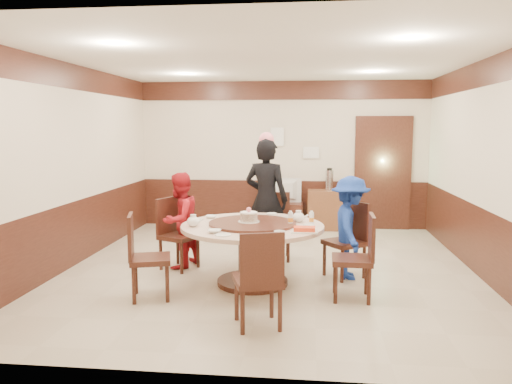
# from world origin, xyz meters

# --- Properties ---
(room) EXTENTS (6.00, 6.04, 2.84)m
(room) POSITION_xyz_m (0.01, 0.01, 1.08)
(room) COLOR #C0B29A
(room) RESTS_ON ground
(banquet_table) EXTENTS (1.74, 1.74, 0.78)m
(banquet_table) POSITION_xyz_m (-0.15, -0.69, 0.53)
(banquet_table) COLOR #3A1A12
(banquet_table) RESTS_ON ground
(chair_0) EXTENTS (0.62, 0.61, 0.97)m
(chair_0) POSITION_xyz_m (1.01, -0.25, 0.30)
(chair_0) COLOR #3A1A12
(chair_0) RESTS_ON ground
(chair_1) EXTENTS (0.47, 0.48, 0.97)m
(chair_1) POSITION_xyz_m (0.05, 0.54, 0.30)
(chair_1) COLOR #3A1A12
(chair_1) RESTS_ON ground
(chair_2) EXTENTS (0.59, 0.58, 0.97)m
(chair_2) POSITION_xyz_m (-1.25, -0.12, 0.30)
(chair_2) COLOR #3A1A12
(chair_2) RESTS_ON ground
(chair_3) EXTENTS (0.55, 0.55, 0.97)m
(chair_3) POSITION_xyz_m (-1.26, -1.32, 0.30)
(chair_3) COLOR #3A1A12
(chair_3) RESTS_ON ground
(chair_4) EXTENTS (0.55, 0.56, 0.97)m
(chair_4) POSITION_xyz_m (0.05, -2.01, 0.30)
(chair_4) COLOR #3A1A12
(chair_4) RESTS_ON ground
(chair_5) EXTENTS (0.46, 0.45, 0.97)m
(chair_5) POSITION_xyz_m (1.04, -1.10, 0.30)
(chair_5) COLOR #3A1A12
(chair_5) RESTS_ON ground
(person_standing) EXTENTS (0.74, 0.58, 1.77)m
(person_standing) POSITION_xyz_m (-0.09, 0.50, 0.89)
(person_standing) COLOR black
(person_standing) RESTS_ON ground
(person_red) EXTENTS (0.70, 0.78, 1.32)m
(person_red) POSITION_xyz_m (-1.24, -0.04, 0.66)
(person_red) COLOR #B1171F
(person_red) RESTS_ON ground
(person_blue) EXTENTS (0.52, 0.87, 1.32)m
(person_blue) POSITION_xyz_m (1.06, -0.30, 0.66)
(person_blue) COLOR navy
(person_blue) RESTS_ON ground
(birthday_cake) EXTENTS (0.26, 0.26, 0.18)m
(birthday_cake) POSITION_xyz_m (-0.20, -0.68, 0.84)
(birthday_cake) COLOR white
(birthday_cake) RESTS_ON banquet_table
(teapot_left) EXTENTS (0.17, 0.15, 0.13)m
(teapot_left) POSITION_xyz_m (-0.84, -0.89, 0.81)
(teapot_left) COLOR white
(teapot_left) RESTS_ON banquet_table
(teapot_right) EXTENTS (0.17, 0.15, 0.13)m
(teapot_right) POSITION_xyz_m (0.40, -0.46, 0.81)
(teapot_right) COLOR white
(teapot_right) RESTS_ON banquet_table
(bowl_0) EXTENTS (0.14, 0.14, 0.04)m
(bowl_0) POSITION_xyz_m (-0.74, -0.32, 0.77)
(bowl_0) COLOR white
(bowl_0) RESTS_ON banquet_table
(bowl_1) EXTENTS (0.13, 0.13, 0.04)m
(bowl_1) POSITION_xyz_m (0.21, -1.22, 0.77)
(bowl_1) COLOR white
(bowl_1) RESTS_ON banquet_table
(bowl_2) EXTENTS (0.16, 0.16, 0.04)m
(bowl_2) POSITION_xyz_m (-0.52, -1.22, 0.77)
(bowl_2) COLOR white
(bowl_2) RESTS_ON banquet_table
(bowl_3) EXTENTS (0.13, 0.13, 0.04)m
(bowl_3) POSITION_xyz_m (0.53, -0.81, 0.77)
(bowl_3) COLOR white
(bowl_3) RESTS_ON banquet_table
(bowl_4) EXTENTS (0.14, 0.14, 0.03)m
(bowl_4) POSITION_xyz_m (-0.89, -0.58, 0.77)
(bowl_4) COLOR white
(bowl_4) RESTS_ON banquet_table
(bowl_5) EXTENTS (0.14, 0.14, 0.04)m
(bowl_5) POSITION_xyz_m (0.03, -0.11, 0.77)
(bowl_5) COLOR white
(bowl_5) RESTS_ON banquet_table
(saucer_near) EXTENTS (0.18, 0.18, 0.01)m
(saucer_near) POSITION_xyz_m (-0.40, -1.34, 0.76)
(saucer_near) COLOR white
(saucer_near) RESTS_ON banquet_table
(saucer_far) EXTENTS (0.18, 0.18, 0.01)m
(saucer_far) POSITION_xyz_m (0.30, -0.19, 0.76)
(saucer_far) COLOR white
(saucer_far) RESTS_ON banquet_table
(shrimp_platter) EXTENTS (0.30, 0.20, 0.06)m
(shrimp_platter) POSITION_xyz_m (0.48, -1.08, 0.78)
(shrimp_platter) COLOR white
(shrimp_platter) RESTS_ON banquet_table
(bottle_0) EXTENTS (0.06, 0.06, 0.16)m
(bottle_0) POSITION_xyz_m (0.31, -0.70, 0.83)
(bottle_0) COLOR white
(bottle_0) RESTS_ON banquet_table
(bottle_1) EXTENTS (0.06, 0.06, 0.16)m
(bottle_1) POSITION_xyz_m (0.56, -0.66, 0.83)
(bottle_1) COLOR white
(bottle_1) RESTS_ON banquet_table
(tv_stand) EXTENTS (0.85, 0.45, 0.50)m
(tv_stand) POSITION_xyz_m (-0.02, 2.75, 0.25)
(tv_stand) COLOR #3A1A12
(tv_stand) RESTS_ON ground
(television) EXTENTS (0.82, 0.20, 0.47)m
(television) POSITION_xyz_m (-0.02, 2.75, 0.73)
(television) COLOR gray
(television) RESTS_ON tv_stand
(side_cabinet) EXTENTS (0.80, 0.40, 0.75)m
(side_cabinet) POSITION_xyz_m (0.90, 2.78, 0.38)
(side_cabinet) COLOR brown
(side_cabinet) RESTS_ON ground
(thermos) EXTENTS (0.15, 0.15, 0.38)m
(thermos) POSITION_xyz_m (0.90, 2.78, 0.94)
(thermos) COLOR silver
(thermos) RESTS_ON side_cabinet
(notice_left) EXTENTS (0.25, 0.00, 0.35)m
(notice_left) POSITION_xyz_m (-0.10, 2.96, 1.75)
(notice_left) COLOR white
(notice_left) RESTS_ON room
(notice_right) EXTENTS (0.30, 0.00, 0.22)m
(notice_right) POSITION_xyz_m (0.55, 2.96, 1.45)
(notice_right) COLOR white
(notice_right) RESTS_ON room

